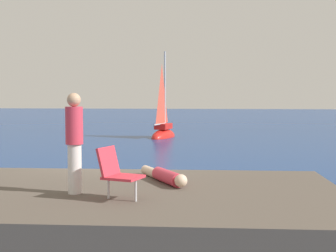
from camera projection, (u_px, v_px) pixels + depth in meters
ground_plane at (107, 194)px, 11.51m from camera, size 160.00×160.00×0.00m
shore_ledge at (119, 215)px, 7.84m from camera, size 7.70×4.70×0.86m
boulder_seaward at (11, 208)px, 10.13m from camera, size 1.67×1.58×0.92m
boulder_inland at (22, 203)px, 10.62m from camera, size 1.57×1.39×1.00m
sailboat_near at (163, 132)px, 27.45m from camera, size 1.64×3.08×5.58m
person_sunbather at (165, 176)px, 8.48m from camera, size 1.03×1.57×0.25m
person_standing at (74, 140)px, 7.45m from camera, size 0.28×0.28×1.62m
beach_chair at (117, 171)px, 7.03m from camera, size 0.71×0.63×0.80m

